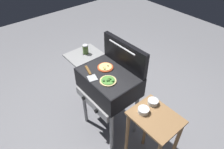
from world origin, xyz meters
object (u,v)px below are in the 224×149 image
at_px(topping_bowl_near, 143,110).
at_px(sauce_jar, 85,49).
at_px(prep_table, 152,133).
at_px(topping_bowl_far, 153,102).
at_px(grill, 108,83).
at_px(pizza_veggie, 108,81).
at_px(pizza_cheese, 105,67).
at_px(spatula, 90,73).

bearing_deg(topping_bowl_near, sauce_jar, 175.71).
bearing_deg(prep_table, topping_bowl_far, 141.45).
xyz_separation_m(grill, sauce_jar, (-0.47, 0.04, 0.20)).
height_order(sauce_jar, prep_table, sauce_jar).
xyz_separation_m(grill, pizza_veggie, (0.11, -0.08, 0.15)).
bearing_deg(topping_bowl_near, topping_bowl_far, 95.25).
distance_m(pizza_veggie, prep_table, 0.67).
bearing_deg(pizza_cheese, topping_bowl_far, 5.88).
height_order(grill, sauce_jar, sauce_jar).
bearing_deg(grill, prep_table, 0.37).
distance_m(pizza_cheese, spatula, 0.19).
distance_m(grill, pizza_veggie, 0.20).
xyz_separation_m(pizza_veggie, spatula, (-0.22, -0.07, -0.00)).
bearing_deg(topping_bowl_near, spatula, -170.47).
relative_size(topping_bowl_near, topping_bowl_far, 1.02).
height_order(pizza_veggie, spatula, pizza_veggie).
xyz_separation_m(prep_table, topping_bowl_far, (-0.12, 0.10, 0.26)).
distance_m(pizza_cheese, topping_bowl_near, 0.66).
height_order(grill, pizza_veggie, pizza_veggie).
distance_m(grill, spatula, 0.24).
distance_m(sauce_jar, spatula, 0.41).
bearing_deg(grill, pizza_veggie, -37.43).
height_order(spatula, topping_bowl_near, spatula).
bearing_deg(sauce_jar, pizza_cheese, 0.22).
bearing_deg(topping_bowl_near, grill, 175.78).
relative_size(grill, pizza_veggie, 5.63).
height_order(sauce_jar, spatula, sauce_jar).
relative_size(pizza_cheese, topping_bowl_near, 1.68).
distance_m(pizza_cheese, prep_table, 0.83).
distance_m(grill, topping_bowl_near, 0.57).
bearing_deg(pizza_veggie, sauce_jar, 168.54).
bearing_deg(grill, pizza_cheese, 157.29).
xyz_separation_m(grill, pizza_cheese, (-0.09, 0.04, 0.15)).
bearing_deg(pizza_veggie, topping_bowl_near, 4.87).
bearing_deg(spatula, topping_bowl_far, 21.31).
height_order(grill, prep_table, grill).
bearing_deg(pizza_veggie, prep_table, 8.51).
distance_m(prep_table, topping_bowl_far, 0.31).
bearing_deg(spatula, grill, 54.44).
bearing_deg(pizza_cheese, sauce_jar, -179.78).
bearing_deg(spatula, pizza_cheese, 83.52).
xyz_separation_m(pizza_veggie, topping_bowl_far, (0.44, 0.18, -0.07)).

